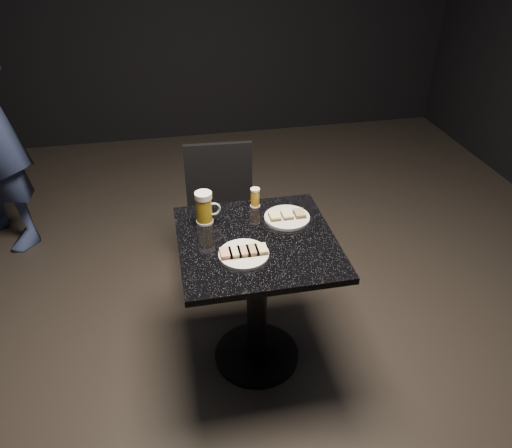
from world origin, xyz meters
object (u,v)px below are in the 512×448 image
(plate_small, at_px, (287,218))
(plate_large, at_px, (244,254))
(beer_mug, at_px, (204,208))
(chair, at_px, (221,210))
(table, at_px, (257,281))
(beer_tumbler, at_px, (255,198))

(plate_small, bearing_deg, plate_large, -135.87)
(beer_mug, relative_size, chair, 0.18)
(plate_small, relative_size, table, 0.29)
(plate_large, height_order, beer_tumbler, beer_tumbler)
(plate_small, bearing_deg, beer_tumbler, 130.61)
(plate_large, height_order, chair, chair)
(plate_large, bearing_deg, table, 53.47)
(beer_mug, relative_size, beer_tumbler, 1.61)
(beer_tumbler, relative_size, chair, 0.11)
(beer_mug, bearing_deg, beer_tumbler, 20.60)
(beer_mug, distance_m, beer_tumbler, 0.28)
(beer_mug, xyz_separation_m, beer_tumbler, (0.26, 0.10, -0.03))
(beer_tumbler, xyz_separation_m, chair, (-0.12, 0.41, -0.30))
(beer_tumbler, height_order, chair, chair)
(plate_large, relative_size, table, 0.29)
(plate_large, relative_size, chair, 0.25)
(beer_mug, height_order, beer_tumbler, beer_mug)
(beer_mug, xyz_separation_m, chair, (0.14, 0.51, -0.33))
(plate_large, bearing_deg, beer_mug, 113.77)
(plate_small, height_order, chair, chair)
(beer_tumbler, bearing_deg, plate_small, -49.39)
(table, bearing_deg, beer_tumbler, 80.20)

